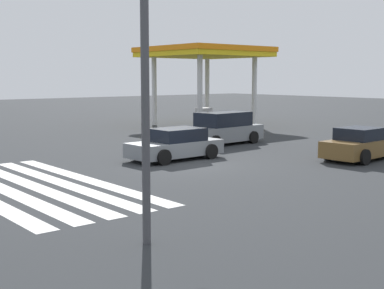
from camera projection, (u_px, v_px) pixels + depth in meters
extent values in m
plane|color=#2B2D30|center=(192.00, 165.00, 21.91)|extent=(134.89, 134.89, 0.00)
cube|color=silver|center=(6.00, 190.00, 17.02)|extent=(10.49, 0.60, 0.01)
cube|color=silver|center=(34.00, 186.00, 17.62)|extent=(10.49, 0.60, 0.01)
cube|color=silver|center=(61.00, 182.00, 18.23)|extent=(10.49, 0.60, 0.01)
cube|color=silver|center=(86.00, 179.00, 18.83)|extent=(10.49, 0.60, 0.01)
cylinder|color=#47474C|center=(145.00, 78.00, 11.16)|extent=(0.18, 0.18, 7.13)
cube|color=gray|center=(175.00, 148.00, 23.29)|extent=(1.86, 4.27, 0.63)
cube|color=black|center=(177.00, 135.00, 23.30)|extent=(1.64, 2.22, 0.55)
cylinder|color=black|center=(164.00, 157.00, 21.77)|extent=(0.23, 0.66, 0.66)
cylinder|color=black|center=(138.00, 152.00, 23.14)|extent=(0.23, 0.66, 0.66)
cylinder|color=black|center=(211.00, 151.00, 23.47)|extent=(0.23, 0.66, 0.66)
cylinder|color=black|center=(185.00, 147.00, 24.84)|extent=(0.23, 0.66, 0.66)
cube|color=brown|center=(363.00, 147.00, 23.29)|extent=(1.85, 4.31, 0.71)
cube|color=black|center=(360.00, 134.00, 23.01)|extent=(1.59, 1.86, 0.52)
cylinder|color=black|center=(361.00, 147.00, 24.82)|extent=(0.25, 0.66, 0.66)
cylinder|color=black|center=(328.00, 153.00, 23.08)|extent=(0.25, 0.66, 0.66)
cylinder|color=black|center=(365.00, 157.00, 21.80)|extent=(0.25, 0.66, 0.66)
cube|color=gray|center=(221.00, 133.00, 28.58)|extent=(2.26, 4.95, 0.79)
cube|color=black|center=(223.00, 119.00, 28.58)|extent=(1.92, 2.96, 0.74)
cylinder|color=black|center=(215.00, 142.00, 26.89)|extent=(0.27, 0.68, 0.66)
cylinder|color=black|center=(189.00, 139.00, 28.28)|extent=(0.27, 0.68, 0.66)
cylinder|color=black|center=(253.00, 137.00, 28.95)|extent=(0.27, 0.68, 0.66)
cylinder|color=black|center=(227.00, 134.00, 30.34)|extent=(0.27, 0.68, 0.66)
cube|color=yellow|center=(204.00, 55.00, 39.07)|extent=(7.48, 7.48, 0.35)
cube|color=orange|center=(204.00, 50.00, 39.03)|extent=(7.63, 7.63, 0.36)
cube|color=#B2B2B7|center=(204.00, 117.00, 39.65)|extent=(0.70, 1.10, 1.30)
cylinder|color=silver|center=(154.00, 91.00, 39.76)|extent=(0.36, 0.36, 5.02)
cylinder|color=silver|center=(200.00, 93.00, 35.75)|extent=(0.36, 0.36, 5.02)
cylinder|color=silver|center=(207.00, 90.00, 43.07)|extent=(0.36, 0.36, 5.02)
cylinder|color=silver|center=(254.00, 92.00, 39.06)|extent=(0.36, 0.36, 5.02)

